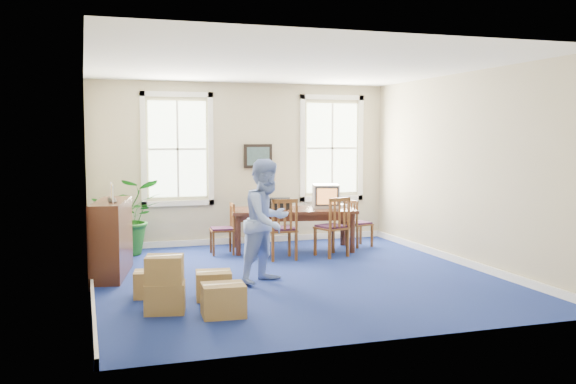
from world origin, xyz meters
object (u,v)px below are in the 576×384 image
object	(u,v)px
man	(267,221)
cardboard_boxes	(179,280)
conference_table	(293,229)
chair_near_left	(281,229)
credenza	(112,236)
crt_tv	(326,196)
potted_plant	(128,216)

from	to	relation	value
man	cardboard_boxes	size ratio (longest dim) A/B	1.41
conference_table	cardboard_boxes	world-z (taller)	conference_table
chair_near_left	credenza	size ratio (longest dim) A/B	0.69
credenza	crt_tv	bearing A→B (deg)	28.74
conference_table	man	size ratio (longest dim) A/B	1.27
chair_near_left	man	xyz separation A→B (m)	(-0.72, -1.63, 0.37)
conference_table	crt_tv	world-z (taller)	crt_tv
crt_tv	chair_near_left	world-z (taller)	crt_tv
chair_near_left	man	world-z (taller)	man
crt_tv	cardboard_boxes	world-z (taller)	crt_tv
crt_tv	potted_plant	bearing A→B (deg)	-171.64
man	potted_plant	xyz separation A→B (m)	(-1.81, 2.90, -0.21)
potted_plant	cardboard_boxes	size ratio (longest dim) A/B	1.08
crt_tv	man	bearing A→B (deg)	-112.02
chair_near_left	cardboard_boxes	world-z (taller)	chair_near_left
conference_table	chair_near_left	xyz separation A→B (m)	(-0.47, -0.79, 0.15)
chair_near_left	potted_plant	bearing A→B (deg)	-25.36
conference_table	cardboard_boxes	distance (m)	4.40
conference_table	crt_tv	bearing A→B (deg)	14.56
man	potted_plant	distance (m)	3.43
crt_tv	credenza	bearing A→B (deg)	-146.95
man	cardboard_boxes	distance (m)	1.91
crt_tv	potted_plant	xyz separation A→B (m)	(-3.68, 0.44, -0.31)
man	potted_plant	size ratio (longest dim) A/B	1.31
potted_plant	cardboard_boxes	world-z (taller)	potted_plant
chair_near_left	man	size ratio (longest dim) A/B	0.59
man	conference_table	bearing A→B (deg)	28.84
potted_plant	cardboard_boxes	bearing A→B (deg)	-84.98
chair_near_left	potted_plant	distance (m)	2.84
conference_table	potted_plant	distance (m)	3.05
credenza	chair_near_left	bearing A→B (deg)	19.99
crt_tv	potted_plant	world-z (taller)	potted_plant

